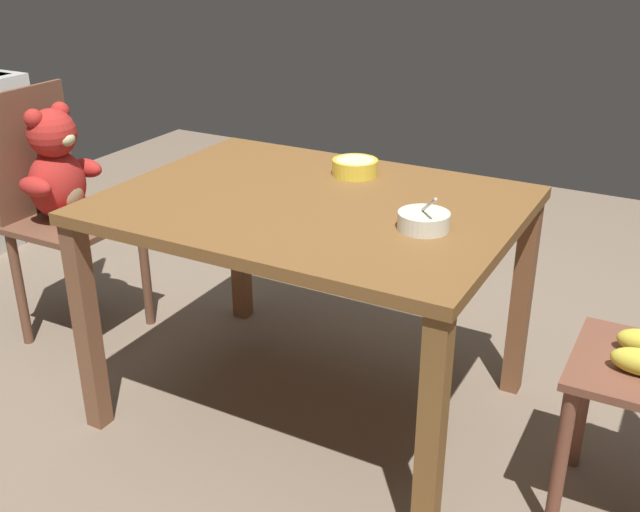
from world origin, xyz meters
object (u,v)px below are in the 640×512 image
at_px(teddy_chair_near_left, 61,184).
at_px(dining_table, 312,227).
at_px(porridge_bowl_yellow_far_center, 355,167).
at_px(porridge_bowl_white_near_right, 424,220).

bearing_deg(teddy_chair_near_left, dining_table, -0.75).
relative_size(dining_table, teddy_chair_near_left, 1.27).
bearing_deg(porridge_bowl_yellow_far_center, dining_table, -92.38).
bearing_deg(porridge_bowl_yellow_far_center, teddy_chair_near_left, -166.30).
distance_m(teddy_chair_near_left, porridge_bowl_white_near_right, 1.41).
distance_m(dining_table, teddy_chair_near_left, 1.03).
bearing_deg(porridge_bowl_white_near_right, teddy_chair_near_left, 177.13).
xyz_separation_m(porridge_bowl_white_near_right, porridge_bowl_yellow_far_center, (-0.36, 0.32, 0.00)).
height_order(porridge_bowl_white_near_right, porridge_bowl_yellow_far_center, porridge_bowl_white_near_right).
bearing_deg(porridge_bowl_white_near_right, dining_table, 170.40).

